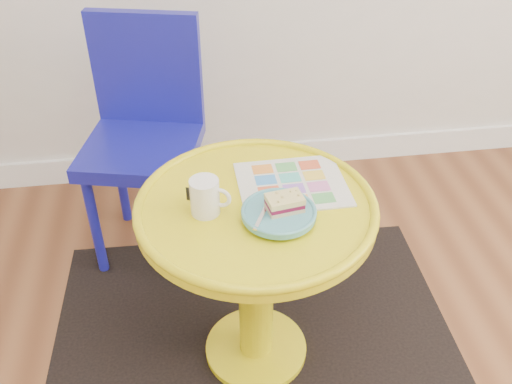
{
  "coord_description": "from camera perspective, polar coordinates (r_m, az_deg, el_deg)",
  "views": [
    {
      "loc": [
        -0.57,
        -0.22,
        1.5
      ],
      "look_at": [
        -0.4,
        0.94,
        0.64
      ],
      "focal_mm": 40.0,
      "sensor_mm": 36.0,
      "label": 1
    }
  ],
  "objects": [
    {
      "name": "room_walls",
      "position": [
        1.93,
        -18.44,
        -14.4
      ],
      "size": [
        4.0,
        4.0,
        4.0
      ],
      "color": "silver",
      "rests_on": "ground"
    },
    {
      "name": "newspaper",
      "position": [
        1.55,
        3.62,
        0.8
      ],
      "size": [
        0.3,
        0.25,
        0.01
      ],
      "primitive_type": "cube",
      "rotation": [
        0.0,
        0.0,
        0.02
      ],
      "color": "silver",
      "rests_on": "side_table"
    },
    {
      "name": "rug",
      "position": [
        1.9,
        0.0,
        -15.55
      ],
      "size": [
        1.33,
        1.14,
        0.01
      ],
      "primitive_type": "cube",
      "rotation": [
        0.0,
        0.0,
        -0.03
      ],
      "color": "black",
      "rests_on": "ground"
    },
    {
      "name": "plate",
      "position": [
        1.42,
        2.3,
        -2.15
      ],
      "size": [
        0.19,
        0.19,
        0.02
      ],
      "color": "#509EAA",
      "rests_on": "newspaper"
    },
    {
      "name": "cake_slice",
      "position": [
        1.41,
        2.89,
        -1.09
      ],
      "size": [
        0.1,
        0.07,
        0.04
      ],
      "rotation": [
        0.0,
        0.0,
        0.17
      ],
      "color": "#D3BC8C",
      "rests_on": "plate"
    },
    {
      "name": "side_table",
      "position": [
        1.59,
        0.0,
        -6.05
      ],
      "size": [
        0.63,
        0.63,
        0.6
      ],
      "color": "yellow",
      "rests_on": "ground"
    },
    {
      "name": "chair",
      "position": [
        2.05,
        -11.08,
        6.53
      ],
      "size": [
        0.47,
        0.47,
        0.87
      ],
      "rotation": [
        0.0,
        0.0,
        -0.24
      ],
      "color": "#161794",
      "rests_on": "ground"
    },
    {
      "name": "mug",
      "position": [
        1.43,
        -5.06,
        -0.39
      ],
      "size": [
        0.1,
        0.07,
        0.1
      ],
      "rotation": [
        0.0,
        0.0,
        -0.41
      ],
      "color": "white",
      "rests_on": "side_table"
    },
    {
      "name": "fork",
      "position": [
        1.41,
        0.84,
        -1.88
      ],
      "size": [
        0.08,
        0.14,
        0.0
      ],
      "rotation": [
        0.0,
        0.0,
        -0.45
      ],
      "color": "silver",
      "rests_on": "plate"
    }
  ]
}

